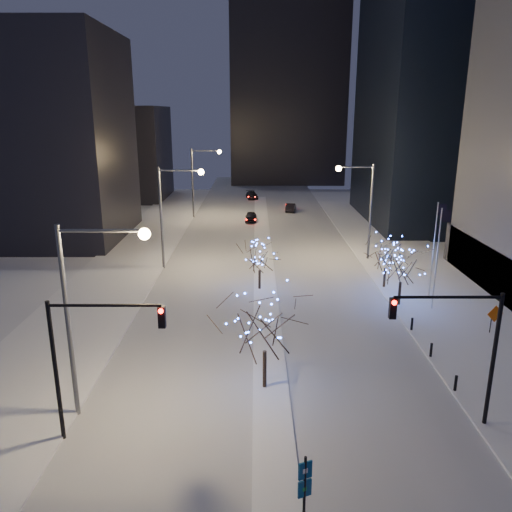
{
  "coord_description": "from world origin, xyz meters",
  "views": [
    {
      "loc": [
        -0.85,
        -20.45,
        14.96
      ],
      "look_at": [
        -0.81,
        14.08,
        5.0
      ],
      "focal_mm": 35.0,
      "sensor_mm": 36.0,
      "label": 1
    }
  ],
  "objects_px": {
    "holiday_tree_median_near": "(265,323)",
    "construction_sign": "(495,316)",
    "traffic_signal_east": "(463,338)",
    "holiday_tree_median_far": "(260,257)",
    "street_lamp_w_near": "(87,296)",
    "street_lamp_w_far": "(200,173)",
    "street_lamp_w_mid": "(171,204)",
    "holiday_tree_plaza_far": "(386,254)",
    "car_mid": "(291,207)",
    "car_far": "(252,195)",
    "holiday_tree_plaza_near": "(402,265)",
    "street_lamp_east": "(363,199)",
    "traffic_signal_west": "(87,348)",
    "wayfinding_sign": "(305,484)",
    "car_near": "(251,217)"
  },
  "relations": [
    {
      "from": "traffic_signal_west",
      "to": "car_mid",
      "type": "height_order",
      "value": "traffic_signal_west"
    },
    {
      "from": "car_mid",
      "to": "holiday_tree_median_far",
      "type": "distance_m",
      "value": 36.55
    },
    {
      "from": "street_lamp_w_far",
      "to": "wayfinding_sign",
      "type": "bearing_deg",
      "value": -80.21
    },
    {
      "from": "street_lamp_w_near",
      "to": "car_near",
      "type": "height_order",
      "value": "street_lamp_w_near"
    },
    {
      "from": "traffic_signal_east",
      "to": "holiday_tree_median_far",
      "type": "height_order",
      "value": "traffic_signal_east"
    },
    {
      "from": "car_far",
      "to": "holiday_tree_plaza_near",
      "type": "bearing_deg",
      "value": -85.5
    },
    {
      "from": "street_lamp_w_mid",
      "to": "street_lamp_w_far",
      "type": "height_order",
      "value": "same"
    },
    {
      "from": "street_lamp_w_near",
      "to": "street_lamp_east",
      "type": "distance_m",
      "value": 33.85
    },
    {
      "from": "street_lamp_w_near",
      "to": "holiday_tree_median_near",
      "type": "bearing_deg",
      "value": 15.86
    },
    {
      "from": "holiday_tree_median_far",
      "to": "holiday_tree_median_near",
      "type": "bearing_deg",
      "value": -89.45
    },
    {
      "from": "street_lamp_w_far",
      "to": "traffic_signal_east",
      "type": "bearing_deg",
      "value": -70.68
    },
    {
      "from": "holiday_tree_median_near",
      "to": "street_lamp_east",
      "type": "bearing_deg",
      "value": 67.81
    },
    {
      "from": "street_lamp_w_far",
      "to": "car_mid",
      "type": "relative_size",
      "value": 2.55
    },
    {
      "from": "construction_sign",
      "to": "car_mid",
      "type": "bearing_deg",
      "value": 91.83
    },
    {
      "from": "street_lamp_w_near",
      "to": "car_mid",
      "type": "bearing_deg",
      "value": 76.02
    },
    {
      "from": "wayfinding_sign",
      "to": "traffic_signal_west",
      "type": "bearing_deg",
      "value": 127.35
    },
    {
      "from": "holiday_tree_median_near",
      "to": "car_far",
      "type": "bearing_deg",
      "value": 91.03
    },
    {
      "from": "street_lamp_w_far",
      "to": "construction_sign",
      "type": "xyz_separation_m",
      "value": [
        24.69,
        -40.44,
        -5.14
      ]
    },
    {
      "from": "traffic_signal_east",
      "to": "car_near",
      "type": "height_order",
      "value": "traffic_signal_east"
    },
    {
      "from": "holiday_tree_median_near",
      "to": "construction_sign",
      "type": "distance_m",
      "value": 17.8
    },
    {
      "from": "car_near",
      "to": "holiday_tree_plaza_far",
      "type": "xyz_separation_m",
      "value": [
        12.0,
        -28.1,
        2.44
      ]
    },
    {
      "from": "traffic_signal_east",
      "to": "street_lamp_w_near",
      "type": "bearing_deg",
      "value": 176.79
    },
    {
      "from": "street_lamp_w_near",
      "to": "street_lamp_w_far",
      "type": "distance_m",
      "value": 50.0
    },
    {
      "from": "street_lamp_w_near",
      "to": "car_far",
      "type": "bearing_deg",
      "value": 83.63
    },
    {
      "from": "holiday_tree_median_near",
      "to": "wayfinding_sign",
      "type": "distance_m",
      "value": 10.03
    },
    {
      "from": "car_far",
      "to": "holiday_tree_plaza_far",
      "type": "relative_size",
      "value": 0.99
    },
    {
      "from": "construction_sign",
      "to": "street_lamp_w_near",
      "type": "bearing_deg",
      "value": -170.76
    },
    {
      "from": "street_lamp_w_mid",
      "to": "street_lamp_east",
      "type": "xyz_separation_m",
      "value": [
        19.02,
        3.0,
        -0.05
      ]
    },
    {
      "from": "wayfinding_sign",
      "to": "holiday_tree_plaza_near",
      "type": "bearing_deg",
      "value": 43.04
    },
    {
      "from": "holiday_tree_plaza_far",
      "to": "construction_sign",
      "type": "distance_m",
      "value": 11.03
    },
    {
      "from": "holiday_tree_median_far",
      "to": "construction_sign",
      "type": "distance_m",
      "value": 18.7
    },
    {
      "from": "street_lamp_w_near",
      "to": "holiday_tree_plaza_far",
      "type": "height_order",
      "value": "street_lamp_w_near"
    },
    {
      "from": "car_near",
      "to": "holiday_tree_plaza_near",
      "type": "relative_size",
      "value": 0.78
    },
    {
      "from": "traffic_signal_west",
      "to": "car_near",
      "type": "distance_m",
      "value": 49.85
    },
    {
      "from": "street_lamp_w_near",
      "to": "street_lamp_east",
      "type": "bearing_deg",
      "value": 55.81
    },
    {
      "from": "holiday_tree_plaza_near",
      "to": "wayfinding_sign",
      "type": "relative_size",
      "value": 1.64
    },
    {
      "from": "car_far",
      "to": "holiday_tree_median_near",
      "type": "height_order",
      "value": "holiday_tree_median_near"
    },
    {
      "from": "street_lamp_w_mid",
      "to": "holiday_tree_plaza_near",
      "type": "bearing_deg",
      "value": -27.3
    },
    {
      "from": "car_far",
      "to": "holiday_tree_plaza_far",
      "type": "xyz_separation_m",
      "value": [
        12.0,
        -47.51,
        2.47
      ]
    },
    {
      "from": "car_mid",
      "to": "holiday_tree_median_near",
      "type": "bearing_deg",
      "value": 93.9
    },
    {
      "from": "holiday_tree_plaza_far",
      "to": "wayfinding_sign",
      "type": "distance_m",
      "value": 28.07
    },
    {
      "from": "street_lamp_w_mid",
      "to": "car_mid",
      "type": "xyz_separation_m",
      "value": [
        13.63,
        29.75,
        -5.85
      ]
    },
    {
      "from": "traffic_signal_east",
      "to": "construction_sign",
      "type": "relative_size",
      "value": 3.47
    },
    {
      "from": "traffic_signal_west",
      "to": "holiday_tree_plaza_near",
      "type": "bearing_deg",
      "value": 41.53
    },
    {
      "from": "street_lamp_w_near",
      "to": "street_lamp_east",
      "type": "xyz_separation_m",
      "value": [
        19.02,
        28.0,
        -0.05
      ]
    },
    {
      "from": "street_lamp_east",
      "to": "traffic_signal_west",
      "type": "distance_m",
      "value": 35.3
    },
    {
      "from": "street_lamp_w_mid",
      "to": "wayfinding_sign",
      "type": "relative_size",
      "value": 3.26
    },
    {
      "from": "street_lamp_w_far",
      "to": "car_far",
      "type": "xyz_separation_m",
      "value": [
        7.44,
        16.6,
        -5.86
      ]
    },
    {
      "from": "car_near",
      "to": "construction_sign",
      "type": "bearing_deg",
      "value": -64.25
    },
    {
      "from": "street_lamp_w_mid",
      "to": "holiday_tree_median_far",
      "type": "bearing_deg",
      "value": -36.96
    }
  ]
}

